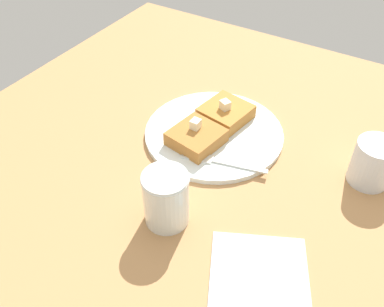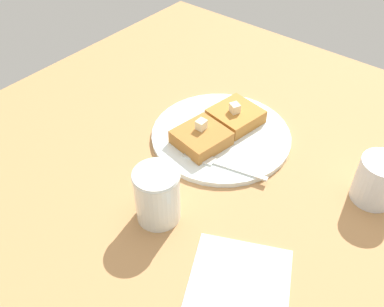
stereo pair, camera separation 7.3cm
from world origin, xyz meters
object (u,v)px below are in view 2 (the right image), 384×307
object	(u,v)px
napkin	(239,287)
fork	(219,164)
coffee_mug	(378,180)
plate	(219,134)
syrup_jar	(158,197)

from	to	relation	value
napkin	fork	bearing A→B (deg)	43.19
napkin	coffee_mug	world-z (taller)	coffee_mug
plate	fork	xyz separation A→B (cm)	(-7.23, -5.15, 0.65)
fork	coffee_mug	world-z (taller)	coffee_mug
syrup_jar	coffee_mug	xyz separation A→B (cm)	(25.40, -24.92, -0.39)
syrup_jar	napkin	bearing A→B (deg)	-98.37
fork	syrup_jar	world-z (taller)	syrup_jar
coffee_mug	fork	bearing A→B (deg)	114.21
fork	napkin	xyz separation A→B (cm)	(-17.19, -16.14, -1.06)
syrup_jar	napkin	size ratio (longest dim) A/B	0.62
plate	coffee_mug	world-z (taller)	coffee_mug
coffee_mug	syrup_jar	bearing A→B (deg)	135.54
syrup_jar	coffee_mug	size ratio (longest dim) A/B	0.98
fork	syrup_jar	distance (cm)	15.06
fork	syrup_jar	xyz separation A→B (cm)	(-14.67, 1.05, 3.24)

